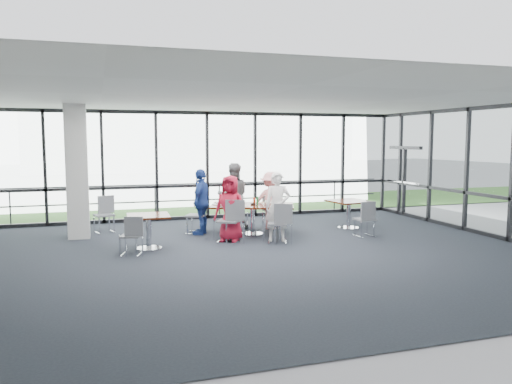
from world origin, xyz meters
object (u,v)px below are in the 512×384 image
object	(u,v)px
diner_near_right	(277,207)
chair_spare_r	(365,219)
main_table	(252,209)
chair_spare_la	(131,236)
diner_end	(201,202)
chair_spare_lb	(104,215)
chair_main_nr	(277,224)
diner_near_left	(230,208)
chair_main_fr	(274,212)
chair_main_fl	(236,211)
side_table_right	(349,204)
structural_column	(77,172)
side_table_left	(148,220)
chair_main_end	(196,215)
chair_main_nl	(229,221)
diner_far_right	(271,201)
diner_far_left	(233,196)

from	to	relation	value
diner_near_right	chair_spare_r	distance (m)	2.24
main_table	chair_spare_la	bearing A→B (deg)	-134.74
diner_end	chair_spare_lb	world-z (taller)	diner_end
main_table	chair_main_nr	xyz separation A→B (m)	(0.24, -1.17, -0.18)
diner_near_left	chair_main_fr	bearing A→B (deg)	76.35
diner_near_right	chair_main_fl	distance (m)	2.09
side_table_right	chair_spare_r	xyz separation A→B (m)	(-0.18, -1.16, -0.21)
structural_column	chair_main_fl	size ratio (longest dim) A/B	3.53
chair_spare_la	structural_column	bearing A→B (deg)	132.21
side_table_left	chair_main_end	size ratio (longest dim) A/B	0.99
side_table_left	diner_end	world-z (taller)	diner_end
chair_main_fr	chair_spare_r	world-z (taller)	chair_spare_r
chair_spare_lb	chair_main_nl	bearing A→B (deg)	125.47
main_table	chair_spare_r	world-z (taller)	chair_spare_r
side_table_left	chair_spare_la	distance (m)	0.68
chair_main_nr	chair_spare_r	world-z (taller)	chair_main_nr
diner_near_left	chair_main_end	distance (m)	1.37
main_table	side_table_left	bearing A→B (deg)	-140.24
chair_spare_la	side_table_left	bearing A→B (deg)	67.08
chair_spare_r	diner_far_right	bearing A→B (deg)	132.61
chair_main_nl	chair_main_fl	distance (m)	1.88
diner_near_left	diner_end	world-z (taller)	diner_end
diner_near_left	diner_near_right	bearing A→B (deg)	18.42
diner_far_left	side_table_right	bearing A→B (deg)	171.26
side_table_right	diner_far_left	xyz separation A→B (m)	(-2.93, 0.94, 0.23)
chair_main_nl	chair_main_end	distance (m)	1.36
diner_far_left	chair_main_fl	xyz separation A→B (m)	(0.10, 0.07, -0.42)
chair_main_nr	diner_near_right	bearing A→B (deg)	90.31
diner_near_left	diner_far_left	distance (m)	1.71
diner_far_left	chair_spare_lb	bearing A→B (deg)	2.84
side_table_right	chair_main_nl	xyz separation A→B (m)	(-3.50, -0.75, -0.16)
side_table_left	chair_spare_lb	bearing A→B (deg)	111.42
diner_far_right	diner_end	distance (m)	1.91
side_table_left	diner_end	bearing A→B (deg)	43.33
diner_near_right	diner_end	distance (m)	2.06
chair_main_fl	chair_spare_la	distance (m)	3.83
side_table_left	chair_main_nr	size ratio (longest dim) A/B	1.02
side_table_left	chair_main_nl	distance (m)	1.87
chair_spare_la	diner_far_right	bearing A→B (deg)	45.09
diner_far_left	chair_spare_r	bearing A→B (deg)	151.70
diner_near_left	chair_main_nl	xyz separation A→B (m)	(-0.06, -0.06, -0.29)
diner_near_right	chair_spare_r	bearing A→B (deg)	13.04
main_table	diner_far_right	xyz separation A→B (m)	(0.69, 0.58, 0.13)
diner_near_right	diner_far_right	xyz separation A→B (m)	(0.37, 1.54, -0.05)
chair_main_fr	chair_spare_la	bearing A→B (deg)	55.51
diner_near_left	side_table_right	bearing A→B (deg)	46.24
side_table_right	chair_main_nr	xyz separation A→B (m)	(-2.47, -1.22, -0.19)
chair_main_fl	chair_main_fr	size ratio (longest dim) A/B	1.10
chair_main_fl	chair_main_end	distance (m)	1.30
diner_end	chair_spare_la	bearing A→B (deg)	-14.60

